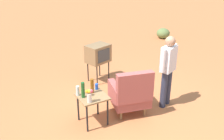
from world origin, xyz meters
TOP-DOWN VIEW (x-y plane):
  - ground_plane at (0.00, 0.00)m, footprint 60.00×60.00m
  - armchair at (0.11, -0.01)m, footprint 0.92×0.94m
  - side_table at (0.97, -0.10)m, footprint 0.56×0.56m
  - tv_on_stand at (-0.02, -1.81)m, footprint 0.70×0.60m
  - person_standing at (-0.77, 0.09)m, footprint 0.54×0.34m
  - bottle_short_clear at (1.21, -0.26)m, footprint 0.06×0.06m
  - bottle_wine_green at (1.14, -0.14)m, footprint 0.07×0.07m
  - soda_can_blue at (0.77, -0.30)m, footprint 0.07×0.07m
  - bottle_tall_amber at (0.91, -0.22)m, footprint 0.07×0.07m
  - flower_vase at (1.12, 0.09)m, footprint 0.14×0.10m
  - shrub_near at (-4.20, -4.10)m, footprint 0.55×0.55m

SIDE VIEW (x-z plane):
  - ground_plane at x=0.00m, z-range 0.00..0.00m
  - shrub_near at x=-4.20m, z-range 0.00..0.42m
  - armchair at x=0.11m, z-range -0.03..1.03m
  - side_table at x=0.97m, z-range 0.22..0.85m
  - soda_can_blue at x=0.77m, z-range 0.63..0.75m
  - bottle_short_clear at x=1.21m, z-range 0.63..0.83m
  - flower_vase at x=1.12m, z-range 0.64..0.91m
  - bottle_tall_amber at x=0.91m, z-range 0.63..0.93m
  - tv_on_stand at x=-0.02m, z-range 0.27..1.30m
  - bottle_wine_green at x=1.14m, z-range 0.63..0.95m
  - person_standing at x=-0.77m, z-range 0.12..1.76m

